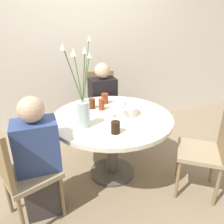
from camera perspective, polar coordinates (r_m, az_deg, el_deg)
name	(u,v)px	position (r m, az deg, el deg)	size (l,w,h in m)	color
ground_plane	(112,172)	(2.55, 0.00, -15.50)	(16.00, 16.00, 0.00)	#89755B
wall_back	(80,41)	(3.28, -8.46, 17.83)	(8.00, 0.05, 2.60)	silver
dining_table	(112,127)	(2.23, 0.00, -3.87)	(1.21, 1.21, 0.70)	silver
chair_left_flank	(102,100)	(3.12, -2.75, 3.07)	(0.47, 0.47, 0.92)	#9E896B
chair_far_back	(19,169)	(1.89, -23.04, -13.58)	(0.51, 0.51, 0.92)	#9E896B
chair_right_flank	(210,146)	(2.21, 24.32, -8.09)	(0.56, 0.56, 0.92)	#9E896B
birthday_cake	(125,110)	(2.20, 3.54, 0.48)	(0.24, 0.24, 0.13)	white
flower_vase	(83,104)	(1.90, -7.63, 1.96)	(0.30, 0.35, 0.76)	#B2C6C1
side_plate	(148,129)	(1.94, 9.28, -4.38)	(0.19, 0.19, 0.01)	silver
drink_glass_0	(116,127)	(1.84, 0.92, -4.03)	(0.08, 0.08, 0.11)	black
drink_glass_1	(102,104)	(2.31, -2.75, 1.99)	(0.06, 0.06, 0.12)	maroon
drink_glass_2	(105,98)	(2.48, -1.90, 3.55)	(0.08, 0.08, 0.12)	maroon
drink_glass_3	(92,104)	(2.35, -5.29, 2.19)	(0.07, 0.07, 0.11)	#51280F
person_woman	(103,105)	(2.97, -2.39, 1.75)	(0.34, 0.24, 1.08)	#383333
person_boy	(39,163)	(1.93, -18.45, -12.45)	(0.34, 0.24, 1.08)	#383333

